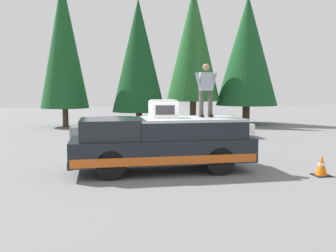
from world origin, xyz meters
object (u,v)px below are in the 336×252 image
object	(u,v)px
parked_car_white	(213,127)
parked_car_grey	(113,128)
traffic_cone	(321,166)
pickup_truck	(162,143)
person_on_truck_bed	(206,89)
compressor_unit	(163,109)

from	to	relation	value
parked_car_white	parked_car_grey	bearing A→B (deg)	89.03
parked_car_white	traffic_cone	bearing A→B (deg)	-176.98
pickup_truck	person_on_truck_bed	xyz separation A→B (m)	(0.20, -1.47, 1.68)
pickup_truck	parked_car_grey	xyz separation A→B (m)	(7.45, 1.23, -0.29)
person_on_truck_bed	parked_car_grey	world-z (taller)	person_on_truck_bed
person_on_truck_bed	pickup_truck	bearing A→B (deg)	97.82
pickup_truck	traffic_cone	distance (m)	4.78
traffic_cone	pickup_truck	bearing A→B (deg)	71.21
person_on_truck_bed	compressor_unit	bearing A→B (deg)	94.21
person_on_truck_bed	parked_car_white	xyz separation A→B (m)	(7.16, -2.56, -1.97)
pickup_truck	compressor_unit	bearing A→B (deg)	-34.98
pickup_truck	parked_car_grey	bearing A→B (deg)	9.38
parked_car_white	traffic_cone	world-z (taller)	parked_car_white
parked_car_white	parked_car_grey	xyz separation A→B (m)	(0.09, 5.25, 0.00)
compressor_unit	traffic_cone	bearing A→B (deg)	-110.19
pickup_truck	compressor_unit	xyz separation A→B (m)	(0.10, -0.07, 1.05)
pickup_truck	traffic_cone	xyz separation A→B (m)	(-1.53, -4.49, -0.58)
person_on_truck_bed	parked_car_grey	distance (m)	7.98
parked_car_grey	traffic_cone	size ratio (longest dim) A/B	6.61
compressor_unit	parked_car_grey	world-z (taller)	compressor_unit
person_on_truck_bed	parked_car_white	distance (m)	7.85
parked_car_white	traffic_cone	xyz separation A→B (m)	(-8.89, -0.47, -0.29)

